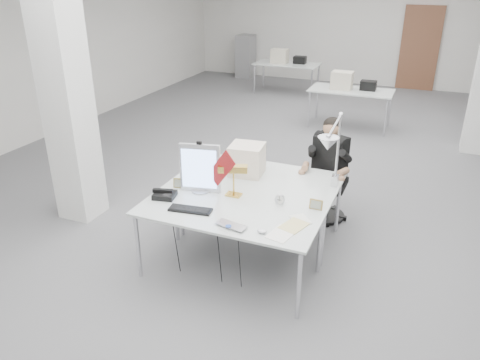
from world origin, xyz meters
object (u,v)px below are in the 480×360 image
object	(u,v)px
laptop	(228,228)
beige_monitor	(247,159)
monitor	(200,168)
architect_lamp	(333,152)
desk_phone	(165,195)
bankers_lamp	(234,180)
office_chair	(329,175)
seated_person	(330,153)
desk_main	(229,211)

from	to	relation	value
laptop	beige_monitor	distance (m)	1.29
monitor	architect_lamp	world-z (taller)	architect_lamp
monitor	architect_lamp	xyz separation A→B (m)	(1.29, 0.44, 0.21)
desk_phone	monitor	bearing A→B (deg)	34.15
beige_monitor	bankers_lamp	bearing A→B (deg)	-88.25
office_chair	seated_person	distance (m)	0.31
monitor	bankers_lamp	world-z (taller)	monitor
desk_main	beige_monitor	world-z (taller)	beige_monitor
monitor	bankers_lamp	size ratio (longest dim) A/B	1.52
laptop	beige_monitor	size ratio (longest dim) A/B	0.81
office_chair	architect_lamp	size ratio (longest dim) A/B	1.24
beige_monitor	architect_lamp	distance (m)	1.07
desk_main	seated_person	size ratio (longest dim) A/B	1.82
monitor	office_chair	bearing A→B (deg)	38.06
desk_main	office_chair	bearing A→B (deg)	68.04
desk_phone	beige_monitor	size ratio (longest dim) A/B	0.59
architect_lamp	desk_phone	bearing A→B (deg)	-142.38
laptop	architect_lamp	bearing A→B (deg)	67.41
seated_person	beige_monitor	size ratio (longest dim) A/B	2.66
desk_main	seated_person	bearing A→B (deg)	67.40
office_chair	monitor	distance (m)	1.76
bankers_lamp	desk_phone	distance (m)	0.73
monitor	laptop	xyz separation A→B (m)	(0.59, -0.61, -0.25)
desk_main	architect_lamp	bearing A→B (deg)	40.58
desk_main	desk_phone	distance (m)	0.73
beige_monitor	desk_phone	bearing A→B (deg)	-128.33
beige_monitor	laptop	bearing A→B (deg)	-82.40
bankers_lamp	beige_monitor	bearing A→B (deg)	78.33
laptop	seated_person	bearing A→B (deg)	85.93
seated_person	monitor	distance (m)	1.68
seated_person	architect_lamp	size ratio (longest dim) A/B	1.03
beige_monitor	desk_main	bearing A→B (deg)	-85.70
architect_lamp	laptop	bearing A→B (deg)	-110.43
office_chair	laptop	bearing A→B (deg)	-79.63
desk_main	bankers_lamp	distance (m)	0.38
office_chair	seated_person	bearing A→B (deg)	-65.01
desk_main	monitor	distance (m)	0.60
seated_person	desk_phone	xyz separation A→B (m)	(-1.37, -1.54, -0.12)
bankers_lamp	laptop	bearing A→B (deg)	-90.81
beige_monitor	office_chair	bearing A→B (deg)	33.72
laptop	beige_monitor	xyz separation A→B (m)	(-0.31, 1.24, 0.16)
desk_phone	beige_monitor	distance (m)	1.07
seated_person	laptop	distance (m)	1.95
monitor	laptop	distance (m)	0.89
laptop	architect_lamp	distance (m)	1.34
office_chair	monitor	world-z (taller)	monitor
office_chair	architect_lamp	xyz separation A→B (m)	(0.19, -0.88, 0.64)
desk_main	desk_phone	size ratio (longest dim) A/B	8.25
office_chair	desk_main	bearing A→B (deg)	-86.97
seated_person	architect_lamp	world-z (taller)	architect_lamp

